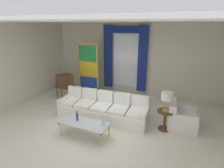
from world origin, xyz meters
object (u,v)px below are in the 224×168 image
Objects in this scene: couch_white_long at (104,108)px; coffee_table at (84,124)px; table_lamp_brass at (167,97)px; bottle_blue_decanter at (77,116)px; armchair_white at (180,118)px; stained_glass_divider at (88,70)px; round_side_table at (165,119)px; peacock_figurine at (96,93)px; vintage_tv at (65,81)px; bottle_crystal_tall at (103,121)px.

coffee_table is (-0.00, -1.18, 0.07)m from couch_white_long.
table_lamp_brass is at bearing 32.05° from coffee_table.
table_lamp_brass reaches higher than couch_white_long.
bottle_blue_decanter is 3.02m from armchair_white.
bottle_blue_decanter is at bearing -64.90° from stained_glass_divider.
peacock_figurine is at bearing 156.70° from round_side_table.
table_lamp_brass is at bearing 28.63° from bottle_blue_decanter.
vintage_tv is at bearing 134.15° from bottle_blue_decanter.
stained_glass_divider is at bearing 115.10° from bottle_blue_decanter.
armchair_white is (2.35, 0.37, -0.02)m from couch_white_long.
round_side_table is (1.42, 1.14, -0.19)m from bottle_crystal_tall.
bottle_crystal_tall is 1.88m from table_lamp_brass.
bottle_crystal_tall is 0.59× the size of table_lamp_brass.
coffee_table is 2.39m from table_lamp_brass.
bottle_blue_decanter is at bearing -45.85° from vintage_tv.
armchair_white is 0.91m from table_lamp_brass.
couch_white_long is at bearing -52.20° from peacock_figurine.
bottle_crystal_tall is at bearing 3.67° from bottle_blue_decanter.
bottle_crystal_tall is at bearing -35.70° from vintage_tv.
stained_glass_divider is at bearing 118.72° from coffee_table.
bottle_crystal_tall is 0.15× the size of stained_glass_divider.
table_lamp_brass reaches higher than armchair_white.
stained_glass_divider reaches higher than coffee_table.
table_lamp_brass reaches higher than coffee_table.
table_lamp_brass is (2.19, 1.19, 0.50)m from bottle_blue_decanter.
couch_white_long is 4.97× the size of round_side_table.
peacock_figurine is at bearing 122.61° from bottle_crystal_tall.
stained_glass_divider is at bearing 161.86° from armchair_white.
round_side_table is at bearing -140.14° from armchair_white.
armchair_white is (4.52, -0.46, -0.44)m from vintage_tv.
peacock_figurine is 3.23m from round_side_table.
table_lamp_brass reaches higher than peacock_figurine.
round_side_table is 1.04× the size of table_lamp_brass.
stained_glass_divider is (-1.32, 2.81, 0.53)m from bottle_blue_decanter.
armchair_white reaches higher than round_side_table.
bottle_blue_decanter is at bearing 173.60° from coffee_table.
table_lamp_brass is at bearing 38.93° from bottle_crystal_tall.
bottle_crystal_tall reaches higher than bottle_blue_decanter.
vintage_tv is 1.08m from stained_glass_divider.
couch_white_long is 3.29× the size of armchair_white.
table_lamp_brass reaches higher than round_side_table.
table_lamp_brass is (4.12, -0.80, 0.30)m from vintage_tv.
coffee_table is 1.00× the size of vintage_tv.
vintage_tv reaches higher than round_side_table.
stained_glass_divider is (-1.56, 1.65, 0.75)m from couch_white_long.
stained_glass_divider is 3.86m from table_lamp_brass.
vintage_tv is at bearing 174.15° from armchair_white.
bottle_crystal_tall is 3.50m from stained_glass_divider.
coffee_table is 4.40× the size of bottle_blue_decanter.
round_side_table is (4.12, -0.80, -0.37)m from vintage_tv.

